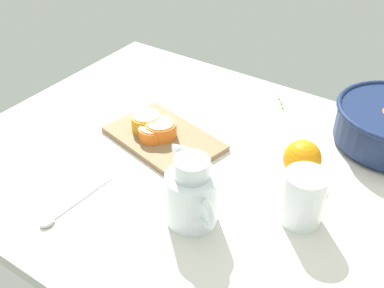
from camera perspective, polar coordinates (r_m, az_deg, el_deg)
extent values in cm
cube|color=silver|center=(102.82, 2.29, -3.41)|extent=(112.15, 83.41, 3.00)
sphere|color=orange|center=(114.55, 19.74, 2.83)|extent=(7.21, 7.21, 7.21)
cylinder|color=white|center=(86.38, -0.01, -6.61)|extent=(9.88, 9.88, 10.64)
cylinder|color=white|center=(81.70, -0.01, -2.94)|extent=(6.45, 6.45, 3.61)
cone|color=white|center=(83.97, -1.21, -0.62)|extent=(3.95, 4.02, 2.80)
torus|color=white|center=(81.91, 1.68, -8.54)|extent=(5.65, 4.08, 5.88)
cylinder|color=yellow|center=(88.26, -0.01, -7.91)|extent=(9.09, 9.09, 5.18)
cylinder|color=white|center=(88.58, 13.48, -6.42)|extent=(7.98, 7.98, 10.94)
cylinder|color=#FEB740|center=(89.68, 13.34, -7.19)|extent=(7.02, 7.02, 7.66)
cube|color=olive|center=(109.15, -3.46, 0.67)|extent=(29.54, 22.15, 1.36)
cylinder|color=orange|center=(107.49, -5.02, 1.34)|extent=(6.43, 6.43, 2.87)
cylinder|color=#F9AF58|center=(106.60, -5.06, 2.03)|extent=(5.65, 5.65, 0.30)
cylinder|color=orange|center=(110.76, -5.55, 2.70)|extent=(7.27, 7.27, 3.61)
cylinder|color=#FBB24E|center=(109.69, -5.61, 3.55)|extent=(6.40, 6.40, 0.30)
cylinder|color=orange|center=(108.13, -3.85, 1.82)|extent=(7.35, 7.35, 3.43)
cylinder|color=#F7B250|center=(107.09, -3.89, 2.64)|extent=(6.46, 6.46, 0.30)
sphere|color=orange|center=(100.17, 13.33, -1.74)|extent=(8.02, 8.02, 8.02)
ellipsoid|color=silver|center=(92.74, -17.32, -9.14)|extent=(2.43, 3.33, 1.00)
cylinder|color=silver|center=(96.39, -13.10, -6.31)|extent=(1.62, 14.99, 0.70)
cylinder|color=#539238|center=(125.30, 10.89, 4.87)|extent=(5.20, 7.36, 0.30)
sphere|color=#539238|center=(123.40, 11.06, 4.40)|extent=(0.74, 0.74, 0.74)
sphere|color=#539238|center=(125.22, 10.89, 4.93)|extent=(0.72, 0.72, 0.72)
sphere|color=#539238|center=(127.05, 10.74, 5.44)|extent=(0.65, 0.65, 0.65)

